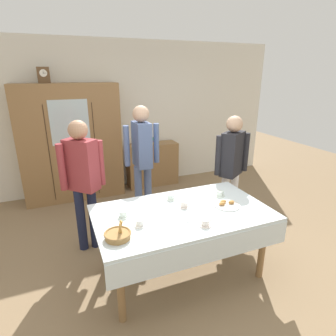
{
  "coord_description": "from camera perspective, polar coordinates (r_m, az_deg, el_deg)",
  "views": [
    {
      "loc": [
        -1.12,
        -2.55,
        2.14
      ],
      "look_at": [
        0.0,
        0.2,
        1.12
      ],
      "focal_mm": 29.79,
      "sensor_mm": 36.0,
      "label": 1
    }
  ],
  "objects": [
    {
      "name": "tea_cup_front_edge",
      "position": [
        2.86,
        -9.19,
        -9.37
      ],
      "size": [
        0.13,
        0.13,
        0.06
      ],
      "color": "silver",
      "rests_on": "dining_table"
    },
    {
      "name": "mantel_clock",
      "position": [
        4.9,
        -24.11,
        16.98
      ],
      "size": [
        0.18,
        0.11,
        0.24
      ],
      "color": "brown",
      "rests_on": "wall_cabinet"
    },
    {
      "name": "bread_basket",
      "position": [
        2.53,
        -10.24,
        -13.31
      ],
      "size": [
        0.24,
        0.24,
        0.16
      ],
      "color": "#9E7542",
      "rests_on": "dining_table"
    },
    {
      "name": "tea_cup_back_edge",
      "position": [
        3.19,
        0.56,
        -5.97
      ],
      "size": [
        0.13,
        0.13,
        0.06
      ],
      "color": "silver",
      "rests_on": "dining_table"
    },
    {
      "name": "back_wall",
      "position": [
        5.38,
        -10.08,
        10.28
      ],
      "size": [
        6.4,
        0.1,
        2.7
      ],
      "primitive_type": "cube",
      "color": "silver",
      "rests_on": "ground"
    },
    {
      "name": "person_near_right_end",
      "position": [
        4.01,
        -5.33,
        3.17
      ],
      "size": [
        0.52,
        0.36,
        1.72
      ],
      "color": "slate",
      "rests_on": "ground"
    },
    {
      "name": "spoon_near_right",
      "position": [
        2.82,
        -2.76,
        -10.04
      ],
      "size": [
        0.12,
        0.02,
        0.01
      ],
      "color": "silver",
      "rests_on": "dining_table"
    },
    {
      "name": "tea_cup_center",
      "position": [
        3.03,
        3.35,
        -7.44
      ],
      "size": [
        0.13,
        0.13,
        0.06
      ],
      "color": "white",
      "rests_on": "dining_table"
    },
    {
      "name": "bookshelf_low",
      "position": [
        5.51,
        -3.23,
        0.77
      ],
      "size": [
        0.98,
        0.35,
        0.83
      ],
      "color": "olive",
      "rests_on": "ground"
    },
    {
      "name": "tea_cup_near_right",
      "position": [
        2.7,
        7.66,
        -11.04
      ],
      "size": [
        0.13,
        0.13,
        0.06
      ],
      "color": "white",
      "rests_on": "dining_table"
    },
    {
      "name": "spoon_center",
      "position": [
        2.74,
        3.56,
        -11.09
      ],
      "size": [
        0.12,
        0.02,
        0.01
      ],
      "color": "silver",
      "rests_on": "dining_table"
    },
    {
      "name": "dining_table",
      "position": [
        2.96,
        3.24,
        -10.76
      ],
      "size": [
        1.82,
        1.06,
        0.77
      ],
      "color": "olive",
      "rests_on": "ground"
    },
    {
      "name": "spoon_back_edge",
      "position": [
        3.11,
        -4.46,
        -7.18
      ],
      "size": [
        0.12,
        0.02,
        0.01
      ],
      "color": "silver",
      "rests_on": "dining_table"
    },
    {
      "name": "book_stack",
      "position": [
        5.38,
        -3.32,
        5.54
      ],
      "size": [
        0.17,
        0.2,
        0.11
      ],
      "color": "#B29333",
      "rests_on": "bookshelf_low"
    },
    {
      "name": "tea_cup_far_left",
      "position": [
        3.32,
        10.53,
        -5.24
      ],
      "size": [
        0.13,
        0.13,
        0.06
      ],
      "color": "silver",
      "rests_on": "dining_table"
    },
    {
      "name": "tea_cup_mid_left",
      "position": [
        2.69,
        -5.77,
        -11.13
      ],
      "size": [
        0.13,
        0.13,
        0.06
      ],
      "color": "white",
      "rests_on": "dining_table"
    },
    {
      "name": "pastry_plate",
      "position": [
        3.12,
        11.91,
        -7.32
      ],
      "size": [
        0.28,
        0.28,
        0.05
      ],
      "color": "white",
      "rests_on": "dining_table"
    },
    {
      "name": "person_beside_shelf",
      "position": [
        3.43,
        -17.07,
        -1.28
      ],
      "size": [
        0.52,
        0.4,
        1.64
      ],
      "color": "#191E38",
      "rests_on": "ground"
    },
    {
      "name": "wall_cabinet",
      "position": [
        5.04,
        -19.14,
        4.77
      ],
      "size": [
        1.65,
        0.46,
        1.98
      ],
      "color": "olive",
      "rests_on": "ground"
    },
    {
      "name": "person_behind_table_right",
      "position": [
        3.91,
        12.89,
        1.18
      ],
      "size": [
        0.52,
        0.36,
        1.61
      ],
      "color": "silver",
      "rests_on": "ground"
    },
    {
      "name": "ground_plane",
      "position": [
        3.52,
        1.3,
        -18.52
      ],
      "size": [
        12.0,
        12.0,
        0.0
      ],
      "primitive_type": "plane",
      "color": "#846B4C",
      "rests_on": "ground"
    }
  ]
}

